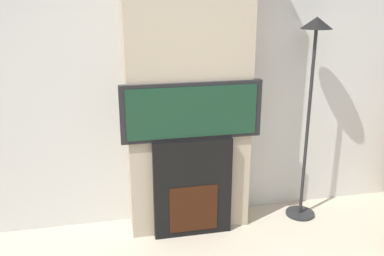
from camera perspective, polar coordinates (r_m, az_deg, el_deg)
The scene contains 5 objects.
wall_back at distance 3.84m, azimuth -1.15°, elevation 6.75°, with size 6.00×0.06×2.70m.
chimney_breast at distance 3.65m, azimuth -0.56°, elevation 6.15°, with size 1.06×0.34×2.70m.
fireplace at distance 3.79m, azimuth 0.00°, elevation -7.90°, with size 0.69×0.15×0.89m.
television at distance 3.54m, azimuth 0.01°, elevation 2.24°, with size 1.19×0.07×0.49m.
floor_lamp at distance 3.93m, azimuth 15.74°, elevation 6.84°, with size 0.27×0.27×1.88m.
Camera 1 is at (-0.71, -1.67, 2.11)m, focal length 40.00 mm.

